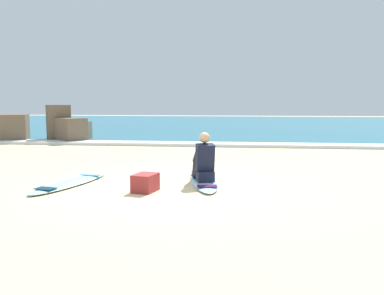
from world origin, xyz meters
TOP-DOWN VIEW (x-y plane):
  - ground_plane at (0.00, 0.00)m, footprint 80.00×80.00m
  - sea at (0.00, 21.13)m, footprint 80.00×28.00m
  - breaking_foam at (0.00, 7.43)m, footprint 80.00×0.90m
  - surfboard_main at (0.79, 0.73)m, footprint 0.95×2.64m
  - surfer_seated at (0.82, 0.47)m, footprint 0.53×0.77m
  - surfboard_spare_near at (-1.75, 0.08)m, footprint 1.01×2.38m
  - rock_outcrop_distant at (-6.34, 8.19)m, footprint 4.13×1.83m
  - beach_bag at (-0.16, -0.35)m, footprint 0.45×0.55m

SIDE VIEW (x-z plane):
  - ground_plane at x=0.00m, z-range 0.00..0.00m
  - surfboard_main at x=0.79m, z-range 0.00..0.07m
  - surfboard_spare_near at x=-1.75m, z-range 0.00..0.07m
  - sea at x=0.00m, z-range 0.00..0.10m
  - breaking_foam at x=0.00m, z-range 0.00..0.11m
  - beach_bag at x=-0.16m, z-range 0.00..0.32m
  - surfer_seated at x=0.82m, z-range -0.04..0.91m
  - rock_outcrop_distant at x=-6.34m, z-range -0.19..1.28m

